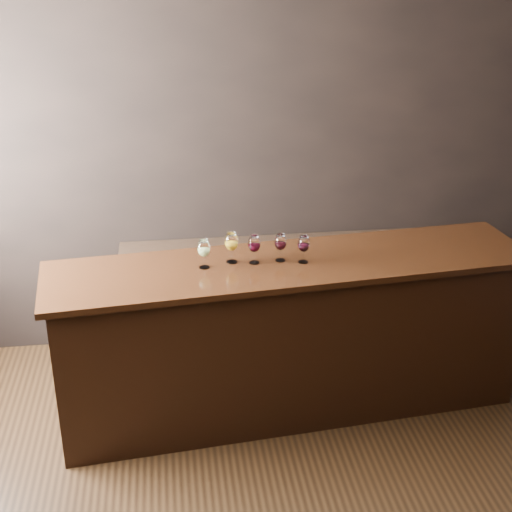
{
  "coord_description": "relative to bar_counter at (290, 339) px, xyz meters",
  "views": [
    {
      "loc": [
        -0.47,
        -2.86,
        2.94
      ],
      "look_at": [
        0.06,
        1.2,
        1.15
      ],
      "focal_mm": 50.0,
      "sensor_mm": 36.0,
      "label": 1
    }
  ],
  "objects": [
    {
      "name": "room_shell",
      "position": [
        -0.52,
        -1.08,
        1.28
      ],
      "size": [
        5.02,
        4.52,
        2.81
      ],
      "color": "black",
      "rests_on": "ground"
    },
    {
      "name": "bar_counter",
      "position": [
        0.0,
        0.0,
        0.0
      ],
      "size": [
        3.06,
        0.95,
        1.06
      ],
      "primitive_type": "cube",
      "rotation": [
        0.0,
        0.0,
        0.1
      ],
      "color": "black",
      "rests_on": "ground"
    },
    {
      "name": "bar_top",
      "position": [
        -0.0,
        0.0,
        0.55
      ],
      "size": [
        3.17,
        1.03,
        0.04
      ],
      "primitive_type": "cube",
      "rotation": [
        0.0,
        0.0,
        0.1
      ],
      "color": "black",
      "rests_on": "bar_counter"
    },
    {
      "name": "back_bar_shelf",
      "position": [
        0.05,
        0.83,
        -0.1
      ],
      "size": [
        2.39,
        0.4,
        0.86
      ],
      "primitive_type": "cube",
      "color": "black",
      "rests_on": "ground"
    },
    {
      "name": "glass_white",
      "position": [
        -0.56,
        -0.02,
        0.69
      ],
      "size": [
        0.08,
        0.08,
        0.19
      ],
      "color": "white",
      "rests_on": "bar_top"
    },
    {
      "name": "glass_amber",
      "position": [
        -0.38,
        0.04,
        0.7
      ],
      "size": [
        0.08,
        0.08,
        0.2
      ],
      "color": "white",
      "rests_on": "bar_top"
    },
    {
      "name": "glass_red_a",
      "position": [
        -0.24,
        0.01,
        0.69
      ],
      "size": [
        0.08,
        0.08,
        0.19
      ],
      "color": "white",
      "rests_on": "bar_top"
    },
    {
      "name": "glass_red_b",
      "position": [
        -0.07,
        0.02,
        0.69
      ],
      "size": [
        0.08,
        0.08,
        0.18
      ],
      "color": "white",
      "rests_on": "bar_top"
    },
    {
      "name": "glass_red_c",
      "position": [
        0.07,
        -0.02,
        0.69
      ],
      "size": [
        0.08,
        0.08,
        0.18
      ],
      "color": "white",
      "rests_on": "bar_top"
    }
  ]
}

